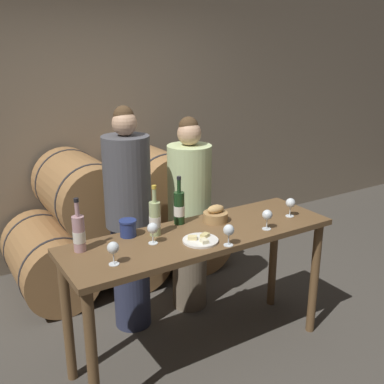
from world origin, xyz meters
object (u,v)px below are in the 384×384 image
at_px(blue_crock, 128,227).
at_px(cheese_plate, 200,240).
at_px(wine_bottle_rose, 79,233).
at_px(bread_basket, 216,215).
at_px(wine_glass_left, 153,229).
at_px(wine_glass_right, 267,215).
at_px(wine_bottle_white, 155,218).
at_px(tasting_table, 201,252).
at_px(wine_glass_far_right, 290,203).
at_px(wine_bottle_red, 179,208).
at_px(person_right, 189,215).
at_px(wine_glass_center, 229,231).
at_px(wine_glass_far_left, 113,248).
at_px(person_left, 129,221).

relative_size(blue_crock, cheese_plate, 0.50).
xyz_separation_m(wine_bottle_rose, bread_basket, (0.96, -0.03, -0.07)).
distance_m(cheese_plate, wine_glass_left, 0.31).
bearing_deg(wine_glass_right, wine_bottle_rose, 164.17).
bearing_deg(wine_bottle_white, wine_glass_right, -24.43).
bearing_deg(tasting_table, cheese_plate, -125.03).
bearing_deg(wine_glass_right, wine_glass_far_right, 17.67).
bearing_deg(wine_bottle_rose, wine_bottle_red, 5.13).
bearing_deg(wine_bottle_red, blue_crock, -177.94).
xyz_separation_m(person_right, blue_crock, (-0.70, -0.38, 0.18)).
relative_size(bread_basket, wine_glass_center, 1.26).
bearing_deg(wine_glass_left, wine_bottle_white, 56.73).
bearing_deg(person_right, blue_crock, -151.42).
distance_m(person_right, wine_glass_far_right, 0.83).
bearing_deg(wine_glass_far_left, person_right, 37.16).
relative_size(wine_bottle_red, wine_glass_far_left, 2.47).
bearing_deg(tasting_table, bread_basket, 31.69).
bearing_deg(wine_bottle_white, blue_crock, 154.46).
bearing_deg(wine_glass_center, wine_glass_left, 144.53).
bearing_deg(wine_glass_right, wine_bottle_white, 155.57).
height_order(tasting_table, wine_glass_right, wine_glass_right).
relative_size(person_right, wine_glass_far_right, 11.66).
xyz_separation_m(wine_bottle_rose, wine_glass_center, (0.80, -0.41, -0.02)).
distance_m(wine_bottle_rose, wine_glass_right, 1.21).
bearing_deg(bread_basket, wine_glass_far_right, -21.85).
bearing_deg(tasting_table, wine_glass_center, -82.09).
bearing_deg(wine_glass_far_right, wine_bottle_rose, 170.89).
distance_m(person_left, wine_glass_far_right, 1.18).
bearing_deg(wine_glass_far_left, wine_bottle_white, 32.72).
bearing_deg(wine_bottle_rose, tasting_table, -11.44).
xyz_separation_m(wine_bottle_red, bread_basket, (0.24, -0.10, -0.07)).
height_order(wine_bottle_red, cheese_plate, wine_bottle_red).
distance_m(person_left, blue_crock, 0.43).
bearing_deg(person_left, wine_bottle_white, -92.05).
relative_size(wine_bottle_rose, wine_glass_right, 2.42).
xyz_separation_m(tasting_table, wine_glass_center, (0.03, -0.25, 0.24)).
relative_size(cheese_plate, wine_glass_right, 1.65).
distance_m(person_left, wine_glass_left, 0.59).
height_order(wine_bottle_white, wine_glass_far_left, wine_bottle_white).
relative_size(bread_basket, wine_glass_right, 1.26).
bearing_deg(person_right, wine_bottle_red, -130.02).
bearing_deg(wine_glass_far_left, wine_bottle_red, 28.56).
bearing_deg(wine_glass_left, blue_crock, 113.94).
relative_size(tasting_table, wine_glass_right, 13.49).
height_order(wine_glass_left, wine_glass_far_right, same).
distance_m(person_left, wine_glass_right, 1.02).
relative_size(person_right, bread_basket, 9.23).
xyz_separation_m(wine_glass_far_left, wine_glass_far_right, (1.37, 0.04, 0.00)).
bearing_deg(wine_glass_far_right, wine_bottle_red, 158.01).
xyz_separation_m(wine_bottle_red, wine_bottle_white, (-0.23, -0.09, -0.00)).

